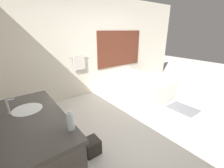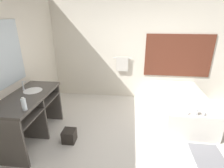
# 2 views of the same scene
# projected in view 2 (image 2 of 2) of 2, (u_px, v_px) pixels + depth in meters

# --- Properties ---
(ground_plane) EXTENTS (16.00, 16.00, 0.00)m
(ground_plane) POSITION_uv_depth(u_px,v_px,m) (131.00, 150.00, 3.10)
(ground_plane) COLOR silver
(ground_plane) RESTS_ON ground
(wall_back_with_blinds) EXTENTS (7.40, 0.13, 2.70)m
(wall_back_with_blinds) POSITION_uv_depth(u_px,v_px,m) (135.00, 50.00, 4.66)
(wall_back_with_blinds) COLOR silver
(wall_back_with_blinds) RESTS_ON ground_plane
(vanity_counter) EXTENTS (0.65, 1.41, 0.91)m
(vanity_counter) POSITION_uv_depth(u_px,v_px,m) (30.00, 107.00, 3.18)
(vanity_counter) COLOR #4C4742
(vanity_counter) RESTS_ON ground_plane
(sink_faucet) EXTENTS (0.09, 0.04, 0.18)m
(sink_faucet) POSITION_uv_depth(u_px,v_px,m) (23.00, 86.00, 3.25)
(sink_faucet) COLOR silver
(sink_faucet) RESTS_ON vanity_counter
(bathtub) EXTENTS (1.00, 1.86, 0.66)m
(bathtub) POSITION_uv_depth(u_px,v_px,m) (182.00, 105.00, 4.03)
(bathtub) COLOR silver
(bathtub) RESTS_ON ground_plane
(water_bottle_1) EXTENTS (0.07, 0.07, 0.20)m
(water_bottle_1) POSITION_uv_depth(u_px,v_px,m) (24.00, 104.00, 2.56)
(water_bottle_1) COLOR white
(water_bottle_1) RESTS_ON vanity_counter
(waste_bin) EXTENTS (0.23, 0.23, 0.24)m
(waste_bin) POSITION_uv_depth(u_px,v_px,m) (69.00, 136.00, 3.27)
(waste_bin) COLOR #2D2823
(waste_bin) RESTS_ON ground_plane
(bath_mat) EXTENTS (0.50, 0.65, 0.02)m
(bath_mat) POSITION_uv_depth(u_px,v_px,m) (208.00, 157.00, 2.92)
(bath_mat) COLOR slate
(bath_mat) RESTS_ON ground_plane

